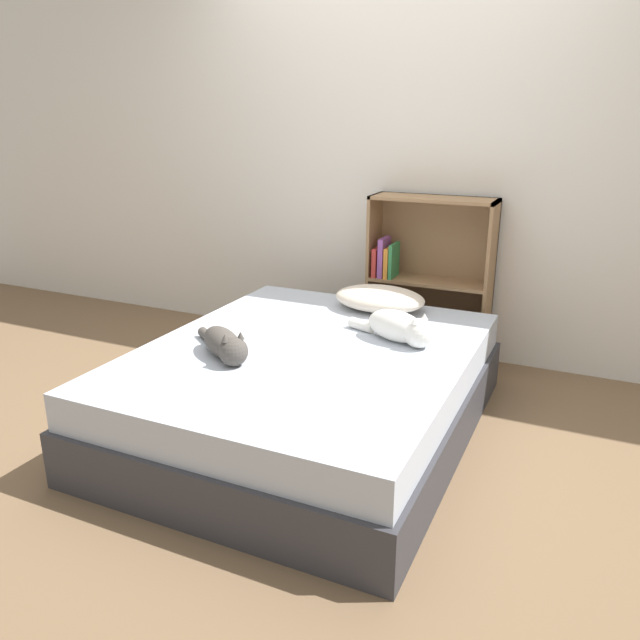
{
  "coord_description": "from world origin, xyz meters",
  "views": [
    {
      "loc": [
        1.23,
        -2.52,
        1.51
      ],
      "look_at": [
        0.0,
        0.14,
        0.53
      ],
      "focal_mm": 35.0,
      "sensor_mm": 36.0,
      "label": 1
    }
  ],
  "objects_px": {
    "bed": "(308,389)",
    "pillow": "(380,298)",
    "cat_light": "(401,328)",
    "bookshelf": "(427,277)",
    "cat_dark": "(225,344)"
  },
  "relations": [
    {
      "from": "bookshelf",
      "to": "cat_light",
      "type": "bearing_deg",
      "value": -82.23
    },
    {
      "from": "cat_dark",
      "to": "bookshelf",
      "type": "height_order",
      "value": "bookshelf"
    },
    {
      "from": "bed",
      "to": "cat_dark",
      "type": "distance_m",
      "value": 0.49
    },
    {
      "from": "bookshelf",
      "to": "cat_dark",
      "type": "bearing_deg",
      "value": -110.35
    },
    {
      "from": "bed",
      "to": "pillow",
      "type": "height_order",
      "value": "pillow"
    },
    {
      "from": "cat_light",
      "to": "bed",
      "type": "bearing_deg",
      "value": -124.99
    },
    {
      "from": "cat_light",
      "to": "bookshelf",
      "type": "distance_m",
      "value": 0.94
    },
    {
      "from": "bed",
      "to": "bookshelf",
      "type": "bearing_deg",
      "value": 78.22
    },
    {
      "from": "cat_light",
      "to": "bookshelf",
      "type": "relative_size",
      "value": 0.47
    },
    {
      "from": "pillow",
      "to": "bookshelf",
      "type": "distance_m",
      "value": 0.49
    },
    {
      "from": "pillow",
      "to": "bookshelf",
      "type": "bearing_deg",
      "value": 72.83
    },
    {
      "from": "pillow",
      "to": "cat_light",
      "type": "height_order",
      "value": "cat_light"
    },
    {
      "from": "cat_dark",
      "to": "bookshelf",
      "type": "distance_m",
      "value": 1.56
    },
    {
      "from": "bookshelf",
      "to": "pillow",
      "type": "bearing_deg",
      "value": -107.17
    },
    {
      "from": "pillow",
      "to": "cat_dark",
      "type": "xyz_separation_m",
      "value": [
        -0.4,
        -0.99,
        -0.0
      ]
    }
  ]
}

